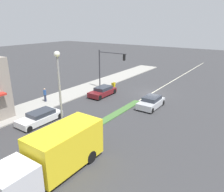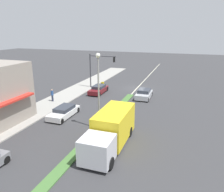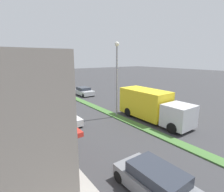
% 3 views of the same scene
% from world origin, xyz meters
% --- Properties ---
extents(ground_plane, '(160.00, 160.00, 0.00)m').
position_xyz_m(ground_plane, '(0.00, 18.00, 0.00)').
color(ground_plane, '#38383A').
extents(lane_marking_center, '(0.16, 60.00, 0.01)m').
position_xyz_m(lane_marking_center, '(0.00, 0.00, 0.00)').
color(lane_marking_center, beige).
rests_on(lane_marking_center, ground).
extents(traffic_signal_main, '(4.59, 0.34, 5.60)m').
position_xyz_m(traffic_signal_main, '(6.12, 2.00, 3.90)').
color(traffic_signal_main, '#333338').
rests_on(traffic_signal_main, sidewalk_right).
extents(street_lamp, '(0.44, 0.44, 7.37)m').
position_xyz_m(street_lamp, '(0.00, 16.51, 4.78)').
color(street_lamp, gray).
rests_on(street_lamp, median_strip).
extents(pedestrian, '(0.34, 0.34, 1.69)m').
position_xyz_m(pedestrian, '(9.25, 10.79, 1.01)').
color(pedestrian, '#282D42').
rests_on(pedestrian, sidewalk_right).
extents(warning_aframe_sign, '(0.45, 0.53, 0.84)m').
position_xyz_m(warning_aframe_sign, '(5.90, 0.78, 0.43)').
color(warning_aframe_sign, yellow).
rests_on(warning_aframe_sign, ground).
extents(delivery_truck, '(2.44, 7.50, 2.87)m').
position_xyz_m(delivery_truck, '(-2.20, 19.22, 1.47)').
color(delivery_truck, silver).
rests_on(delivery_truck, ground).
extents(sedan_silver, '(1.92, 3.89, 1.29)m').
position_xyz_m(sedan_silver, '(-2.20, 4.94, 0.63)').
color(sedan_silver, '#B7BABF').
rests_on(sedan_silver, ground).
extents(sedan_maroon, '(1.81, 4.22, 1.24)m').
position_xyz_m(sedan_maroon, '(5.00, 4.71, 0.61)').
color(sedan_maroon, maroon).
rests_on(sedan_maroon, ground).
extents(van_white, '(1.87, 4.41, 1.17)m').
position_xyz_m(van_white, '(5.00, 14.90, 0.57)').
color(van_white, silver).
rests_on(van_white, ground).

